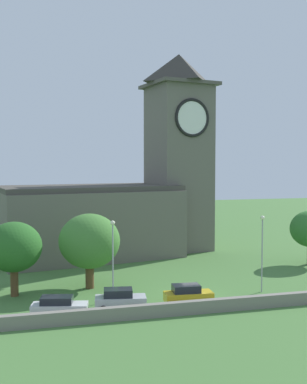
{
  "coord_description": "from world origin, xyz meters",
  "views": [
    {
      "loc": [
        -16.02,
        -44.38,
        13.21
      ],
      "look_at": [
        -1.65,
        8.69,
        9.89
      ],
      "focal_mm": 44.48,
      "sensor_mm": 36.0,
      "label": 1
    }
  ],
  "objects": [
    {
      "name": "tree_churchyard",
      "position": [
        -17.2,
        4.28,
        4.91
      ],
      "size": [
        5.55,
        5.55,
        7.44
      ],
      "color": "brown",
      "rests_on": "ground"
    },
    {
      "name": "quay_barrier",
      "position": [
        0.0,
        -5.68,
        0.58
      ],
      "size": [
        59.83,
        0.7,
        1.16
      ],
      "primitive_type": "cube",
      "color": "gray",
      "rests_on": "ground"
    },
    {
      "name": "tree_by_tower",
      "position": [
        -9.57,
        5.28,
        5.01
      ],
      "size": [
        6.43,
        6.43,
        7.94
      ],
      "color": "brown",
      "rests_on": "ground"
    },
    {
      "name": "streetlamp_central",
      "position": [
        7.3,
        -0.82,
        5.18
      ],
      "size": [
        0.44,
        0.44,
        7.89
      ],
      "color": "#9EA0A5",
      "rests_on": "ground"
    },
    {
      "name": "car_yellow",
      "position": [
        -1.52,
        -3.1,
        0.97
      ],
      "size": [
        4.62,
        2.41,
        1.92
      ],
      "color": "gold",
      "rests_on": "ground"
    },
    {
      "name": "car_white",
      "position": [
        -13.37,
        -3.34,
        0.89
      ],
      "size": [
        5.05,
        2.84,
        1.76
      ],
      "color": "silver",
      "rests_on": "ground"
    },
    {
      "name": "streetlamp_west_mid",
      "position": [
        -8.0,
        0.13,
        5.11
      ],
      "size": [
        0.44,
        0.44,
        7.76
      ],
      "color": "#9EA0A5",
      "rests_on": "ground"
    },
    {
      "name": "church",
      "position": [
        -1.75,
        23.31,
        9.02
      ],
      "size": [
        32.49,
        16.71,
        29.67
      ],
      "color": "#666056",
      "rests_on": "ground"
    },
    {
      "name": "ground_plane",
      "position": [
        0.0,
        15.0,
        0.0
      ],
      "size": [
        200.0,
        200.0,
        0.0
      ],
      "primitive_type": "plane",
      "color": "#477538"
    },
    {
      "name": "car_silver",
      "position": [
        -7.91,
        -2.84,
        0.97
      ],
      "size": [
        4.81,
        2.79,
        1.91
      ],
      "color": "silver",
      "rests_on": "ground"
    }
  ]
}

